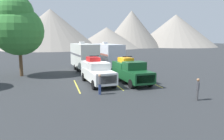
{
  "coord_description": "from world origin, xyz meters",
  "views": [
    {
      "loc": [
        -5.44,
        -19.49,
        4.41
      ],
      "look_at": [
        0.0,
        0.43,
        1.2
      ],
      "focal_mm": 33.42,
      "sensor_mm": 36.0,
      "label": 1
    }
  ],
  "objects_px": {
    "pickup_truck_a": "(97,71)",
    "person_a": "(100,83)",
    "camper_trailer_b": "(108,55)",
    "pickup_truck_b": "(131,71)",
    "camper_trailer_a": "(84,55)",
    "person_b": "(198,88)"
  },
  "relations": [
    {
      "from": "pickup_truck_a",
      "to": "pickup_truck_b",
      "type": "height_order",
      "value": "pickup_truck_a"
    },
    {
      "from": "pickup_truck_b",
      "to": "person_b",
      "type": "xyz_separation_m",
      "value": [
        2.54,
        -6.72,
        -0.26
      ]
    },
    {
      "from": "pickup_truck_a",
      "to": "person_a",
      "type": "xyz_separation_m",
      "value": [
        -0.55,
        -3.94,
        -0.26
      ]
    },
    {
      "from": "person_a",
      "to": "person_b",
      "type": "bearing_deg",
      "value": -27.5
    },
    {
      "from": "person_b",
      "to": "person_a",
      "type": "bearing_deg",
      "value": 152.5
    },
    {
      "from": "person_a",
      "to": "camper_trailer_b",
      "type": "bearing_deg",
      "value": 73.47
    },
    {
      "from": "pickup_truck_a",
      "to": "camper_trailer_a",
      "type": "xyz_separation_m",
      "value": [
        -0.04,
        8.75,
        0.84
      ]
    },
    {
      "from": "pickup_truck_b",
      "to": "camper_trailer_b",
      "type": "height_order",
      "value": "camper_trailer_b"
    },
    {
      "from": "person_a",
      "to": "camper_trailer_a",
      "type": "bearing_deg",
      "value": 87.73
    },
    {
      "from": "person_a",
      "to": "person_b",
      "type": "relative_size",
      "value": 1.03
    },
    {
      "from": "camper_trailer_a",
      "to": "person_b",
      "type": "relative_size",
      "value": 5.17
    },
    {
      "from": "pickup_truck_a",
      "to": "person_b",
      "type": "bearing_deg",
      "value": -51.27
    },
    {
      "from": "pickup_truck_b",
      "to": "person_a",
      "type": "distance_m",
      "value": 5.13
    },
    {
      "from": "pickup_truck_b",
      "to": "person_a",
      "type": "xyz_separation_m",
      "value": [
        -3.82,
        -3.4,
        -0.24
      ]
    },
    {
      "from": "person_b",
      "to": "pickup_truck_b",
      "type": "bearing_deg",
      "value": 110.69
    },
    {
      "from": "person_b",
      "to": "camper_trailer_a",
      "type": "bearing_deg",
      "value": 110.11
    },
    {
      "from": "pickup_truck_a",
      "to": "pickup_truck_b",
      "type": "distance_m",
      "value": 3.32
    },
    {
      "from": "person_b",
      "to": "pickup_truck_a",
      "type": "bearing_deg",
      "value": 128.73
    },
    {
      "from": "camper_trailer_a",
      "to": "camper_trailer_b",
      "type": "height_order",
      "value": "camper_trailer_a"
    },
    {
      "from": "camper_trailer_b",
      "to": "person_a",
      "type": "bearing_deg",
      "value": -106.53
    },
    {
      "from": "pickup_truck_a",
      "to": "person_a",
      "type": "distance_m",
      "value": 3.99
    },
    {
      "from": "pickup_truck_b",
      "to": "camper_trailer_a",
      "type": "distance_m",
      "value": 9.9
    }
  ]
}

